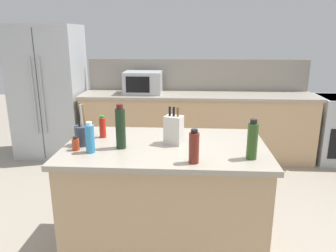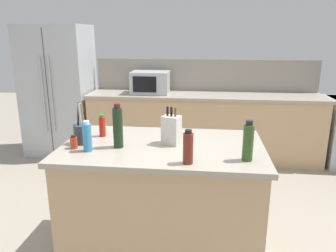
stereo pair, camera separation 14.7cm
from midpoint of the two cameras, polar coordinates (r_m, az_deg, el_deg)
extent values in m
plane|color=gray|center=(2.95, 0.70, -20.83)|extent=(14.00, 14.00, 0.00)
cube|color=tan|center=(4.74, 7.07, -0.34)|extent=(3.23, 0.62, 0.90)
cube|color=#9E9384|center=(4.63, 7.27, 5.25)|extent=(3.27, 0.66, 0.04)
cube|color=gray|center=(4.90, 7.34, 8.80)|extent=(3.23, 0.03, 0.46)
cube|color=tan|center=(2.70, 0.73, -13.15)|extent=(1.47, 0.87, 0.90)
cube|color=#9E9384|center=(2.51, 0.76, -3.72)|extent=(1.53, 0.93, 0.04)
cube|color=#ADB2B7|center=(5.12, -17.63, 5.88)|extent=(0.94, 0.72, 1.88)
cube|color=#2D2D2D|center=(4.79, -19.37, 5.10)|extent=(0.01, 0.00, 1.79)
cylinder|color=#ADB2B7|center=(4.80, -20.10, 5.05)|extent=(0.02, 0.02, 1.03)
cylinder|color=#ADB2B7|center=(4.75, -18.80, 5.06)|extent=(0.02, 0.02, 1.03)
cube|color=#ADB2B7|center=(4.65, -2.19, 7.59)|extent=(0.52, 0.38, 0.31)
cube|color=black|center=(4.47, -3.17, 7.24)|extent=(0.32, 0.01, 0.22)
cube|color=beige|center=(2.49, 2.28, -0.74)|extent=(0.16, 0.14, 0.22)
cylinder|color=black|center=(2.46, 1.62, 2.59)|extent=(0.02, 0.02, 0.07)
cylinder|color=black|center=(2.45, 2.31, 2.51)|extent=(0.02, 0.02, 0.07)
cylinder|color=brown|center=(2.44, 3.01, 2.43)|extent=(0.02, 0.02, 0.07)
cylinder|color=#333D4C|center=(2.58, -13.22, -1.39)|extent=(0.12, 0.12, 0.15)
cylinder|color=olive|center=(2.54, -13.04, 2.00)|extent=(0.01, 0.05, 0.18)
cylinder|color=black|center=(2.55, -13.79, 1.98)|extent=(0.01, 0.05, 0.18)
cylinder|color=#B2B2B7|center=(2.52, -13.52, 1.87)|extent=(0.01, 0.03, 0.18)
cylinder|color=#2D4C1E|center=(2.24, 15.60, -2.86)|extent=(0.07, 0.07, 0.25)
cylinder|color=black|center=(2.20, 15.87, 0.54)|extent=(0.05, 0.05, 0.03)
cylinder|color=red|center=(2.72, -9.86, -0.13)|extent=(0.05, 0.05, 0.16)
cylinder|color=green|center=(2.70, -9.95, 1.72)|extent=(0.03, 0.03, 0.02)
cylinder|color=#B73D1E|center=(2.49, -14.48, -2.86)|extent=(0.05, 0.05, 0.09)
cylinder|color=black|center=(2.47, -14.56, -1.76)|extent=(0.03, 0.03, 0.02)
cylinder|color=black|center=(2.42, -7.01, -0.37)|extent=(0.07, 0.07, 0.30)
cylinder|color=#4C1919|center=(2.38, -7.14, 3.47)|extent=(0.05, 0.05, 0.04)
cylinder|color=maroon|center=(2.13, 5.50, -3.94)|extent=(0.07, 0.07, 0.20)
cylinder|color=black|center=(2.09, 5.58, -0.99)|extent=(0.04, 0.04, 0.02)
cylinder|color=#3384BC|center=(2.39, -12.19, -2.01)|extent=(0.06, 0.06, 0.20)
cylinder|color=white|center=(2.36, -12.35, 0.59)|extent=(0.04, 0.04, 0.02)
camera|label=1|loc=(0.07, -88.51, 0.42)|focal=35.00mm
camera|label=2|loc=(0.07, 91.49, -0.42)|focal=35.00mm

